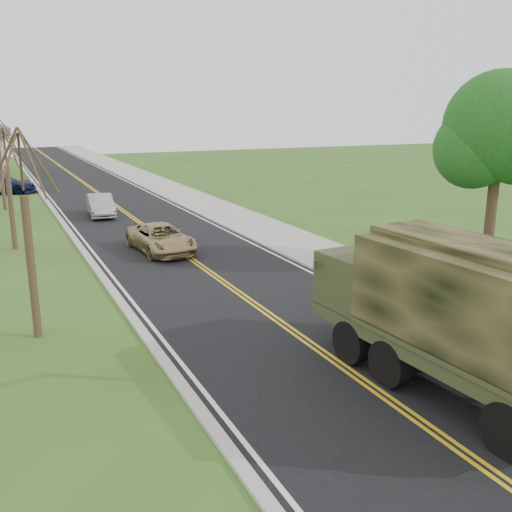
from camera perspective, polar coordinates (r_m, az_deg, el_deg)
ground at (r=12.42m, az=20.49°, el=-18.32°), size 160.00×160.00×0.00m
road at (r=48.13m, az=-15.68°, el=6.20°), size 8.00×120.00×0.01m
curb_right at (r=48.97m, az=-10.88°, el=6.67°), size 0.30×120.00×0.12m
sidewalk_right at (r=49.43m, az=-8.90°, el=6.82°), size 3.20×120.00×0.10m
curb_left at (r=47.62m, az=-20.62°, el=5.78°), size 0.30×120.00×0.10m
leafy_tree at (r=25.45m, az=23.14°, el=11.03°), size 4.83×4.50×8.10m
bare_tree_a at (r=17.49m, az=-21.71°, el=0.52°), size 1.93×2.26×6.08m
bare_tree_b at (r=29.32m, az=-23.39°, el=5.37°), size 1.83×2.14×5.73m
bare_tree_c at (r=41.21m, az=-24.17°, el=8.04°), size 2.04×2.39×6.42m
military_truck at (r=14.00m, az=19.34°, el=-4.71°), size 3.08×7.63×3.73m
suv_champagne at (r=27.07m, az=-9.48°, el=1.76°), size 2.54×4.85×1.30m
sedan_silver at (r=36.99m, az=-15.28°, el=4.89°), size 1.72×4.19×1.35m
pickup_navy at (r=25.30m, az=17.87°, el=0.69°), size 5.56×2.33×1.60m
lot_car_navy at (r=49.69m, az=-24.10°, el=6.60°), size 5.62×3.92×1.51m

